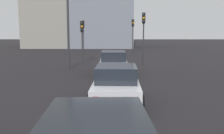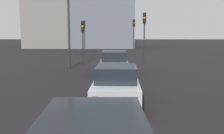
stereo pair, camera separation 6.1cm
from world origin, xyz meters
The scene contains 9 objects.
ground_plane centered at (0.00, 0.00, -0.10)m, with size 160.00×160.00×0.20m, color black.
car_silver_lead centered at (7.89, -0.07, 0.74)m, with size 4.54×2.04×1.54m.
car_white_second centered at (0.87, -0.18, 0.73)m, with size 4.14×2.07×1.52m.
traffic_light_near_left centered at (23.75, -2.52, 3.08)m, with size 0.33×0.30×4.29m.
traffic_light_near_right centered at (12.85, -2.61, 3.14)m, with size 0.33×0.30×4.38m.
traffic_light_far_left centered at (24.54, 3.79, 3.00)m, with size 0.32×0.28×4.17m.
traffic_light_far_right centered at (12.55, 2.54, 2.65)m, with size 0.32×0.30×3.67m.
street_lamp_kerbside centered at (10.46, 3.33, 4.08)m, with size 0.56×0.36×6.87m.
building_facade_left centered at (38.28, 2.00, 8.01)m, with size 12.23×10.55×16.02m, color gray.
Camera 2 is at (-9.35, -0.12, 2.87)m, focal length 41.90 mm.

